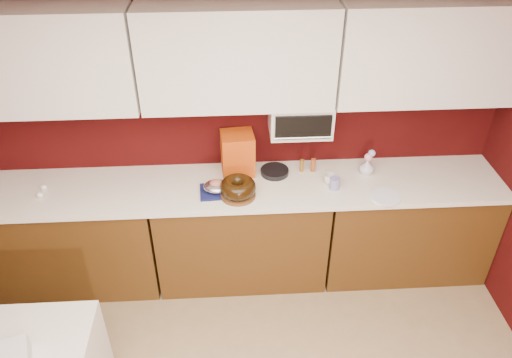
{
  "coord_description": "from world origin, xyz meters",
  "views": [
    {
      "loc": [
        -0.07,
        -1.11,
        3.09
      ],
      "look_at": [
        0.11,
        1.84,
        1.02
      ],
      "focal_mm": 35.0,
      "sensor_mm": 36.0,
      "label": 1
    }
  ],
  "objects": [
    {
      "name": "amber_bottle_tall",
      "position": [
        0.48,
        2.1,
        0.95
      ],
      "size": [
        0.04,
        0.04,
        0.1
      ],
      "primitive_type": "cylinder",
      "rotation": [
        0.0,
        0.0,
        -0.32
      ],
      "color": "brown",
      "rests_on": "countertop"
    },
    {
      "name": "amber_bottle",
      "position": [
        0.57,
        2.09,
        0.96
      ],
      "size": [
        0.05,
        0.05,
        0.11
      ],
      "primitive_type": "cylinder",
      "rotation": [
        0.0,
        0.0,
        0.32
      ],
      "color": "brown",
      "rests_on": "countertop"
    },
    {
      "name": "countertop",
      "position": [
        0.0,
        1.94,
        0.88
      ],
      "size": [
        4.0,
        0.62,
        0.04
      ],
      "primitive_type": "cube",
      "color": "white",
      "rests_on": "base_cabinet_center"
    },
    {
      "name": "bundt_cake",
      "position": [
        -0.02,
        1.8,
        0.98
      ],
      "size": [
        0.32,
        0.32,
        0.11
      ],
      "primitive_type": "torus",
      "rotation": [
        0.0,
        0.0,
        -0.25
      ],
      "color": "black",
      "rests_on": "cake_base"
    },
    {
      "name": "blue_jar",
      "position": [
        0.69,
        1.85,
        0.95
      ],
      "size": [
        0.08,
        0.08,
        0.09
      ],
      "primitive_type": "cylinder",
      "rotation": [
        0.0,
        0.0,
        0.04
      ],
      "color": "navy",
      "rests_on": "countertop"
    },
    {
      "name": "upper_cabinet_right",
      "position": [
        1.33,
        2.08,
        1.85
      ],
      "size": [
        1.31,
        0.33,
        0.7
      ],
      "primitive_type": "cube",
      "color": "white",
      "rests_on": "wall_back"
    },
    {
      "name": "egg_left",
      "position": [
        -1.46,
        1.88,
        0.92
      ],
      "size": [
        0.06,
        0.05,
        0.04
      ],
      "primitive_type": "ellipsoid",
      "rotation": [
        0.0,
        0.0,
        0.14
      ],
      "color": "white",
      "rests_on": "countertop"
    },
    {
      "name": "china_plate",
      "position": [
        1.05,
        1.72,
        0.91
      ],
      "size": [
        0.3,
        0.3,
        0.01
      ],
      "primitive_type": "cylinder",
      "rotation": [
        0.0,
        0.0,
        0.44
      ],
      "color": "white",
      "rests_on": "countertop"
    },
    {
      "name": "base_cabinet_left",
      "position": [
        -1.33,
        1.94,
        0.43
      ],
      "size": [
        1.31,
        0.58,
        0.86
      ],
      "primitive_type": "cube",
      "color": "#4E2F0F",
      "rests_on": "floor"
    },
    {
      "name": "foil_ham_nest",
      "position": [
        -0.18,
        1.86,
        0.96
      ],
      "size": [
        0.22,
        0.19,
        0.07
      ],
      "primitive_type": "ellipsoid",
      "rotation": [
        0.0,
        0.0,
        0.18
      ],
      "color": "silver",
      "rests_on": "navy_towel"
    },
    {
      "name": "ceiling",
      "position": [
        0.0,
        0.0,
        2.5
      ],
      "size": [
        4.0,
        4.5,
        0.02
      ],
      "primitive_type": "cube",
      "color": "white",
      "rests_on": "wall_back"
    },
    {
      "name": "wall_back",
      "position": [
        0.0,
        2.25,
        1.25
      ],
      "size": [
        4.0,
        0.02,
        2.5
      ],
      "primitive_type": "cube",
      "color": "#380807",
      "rests_on": "floor"
    },
    {
      "name": "upper_cabinet_left",
      "position": [
        -1.33,
        2.08,
        1.85
      ],
      "size": [
        1.31,
        0.33,
        0.7
      ],
      "primitive_type": "cube",
      "color": "white",
      "rests_on": "wall_back"
    },
    {
      "name": "base_cabinet_right",
      "position": [
        1.33,
        1.94,
        0.43
      ],
      "size": [
        1.31,
        0.58,
        0.86
      ],
      "primitive_type": "cube",
      "color": "#4E2F0F",
      "rests_on": "floor"
    },
    {
      "name": "flower_blue",
      "position": [
        1.01,
        2.06,
        1.07
      ],
      "size": [
        0.05,
        0.05,
        0.05
      ],
      "primitive_type": "sphere",
      "color": "#97B6F1",
      "rests_on": "flower_vase"
    },
    {
      "name": "flower_pink",
      "position": [
        0.98,
        2.04,
        1.05
      ],
      "size": [
        0.06,
        0.06,
        0.06
      ],
      "primitive_type": "sphere",
      "color": "pink",
      "rests_on": "flower_vase"
    },
    {
      "name": "toaster_oven",
      "position": [
        0.45,
        2.1,
        1.38
      ],
      "size": [
        0.45,
        0.3,
        0.25
      ],
      "primitive_type": "cube",
      "color": "white",
      "rests_on": "upper_cabinet_center"
    },
    {
      "name": "dark_pan",
      "position": [
        0.27,
        2.08,
        0.92
      ],
      "size": [
        0.28,
        0.28,
        0.04
      ],
      "primitive_type": "cylinder",
      "rotation": [
        0.0,
        0.0,
        0.34
      ],
      "color": "black",
      "rests_on": "countertop"
    },
    {
      "name": "coffee_mug",
      "position": [
        0.68,
        1.92,
        0.95
      ],
      "size": [
        0.12,
        0.12,
        0.09
      ],
      "primitive_type": "imported",
      "rotation": [
        0.0,
        0.0,
        0.75
      ],
      "color": "white",
      "rests_on": "countertop"
    },
    {
      "name": "cake_base",
      "position": [
        -0.02,
        1.8,
        0.91
      ],
      "size": [
        0.26,
        0.26,
        0.02
      ],
      "primitive_type": "cylinder",
      "rotation": [
        0.0,
        0.0,
        0.02
      ],
      "color": "brown",
      "rests_on": "countertop"
    },
    {
      "name": "upper_cabinet_center",
      "position": [
        0.0,
        2.08,
        1.85
      ],
      "size": [
        1.31,
        0.33,
        0.7
      ],
      "primitive_type": "cube",
      "color": "white",
      "rests_on": "wall_back"
    },
    {
      "name": "toaster_oven_door",
      "position": [
        0.45,
        1.94,
        1.38
      ],
      "size": [
        0.4,
        0.02,
        0.18
      ],
      "primitive_type": "cube",
      "color": "black",
      "rests_on": "toaster_oven"
    },
    {
      "name": "roasted_ham",
      "position": [
        -0.18,
        1.86,
        0.98
      ],
      "size": [
        0.12,
        0.11,
        0.06
      ],
      "primitive_type": "ellipsoid",
      "rotation": [
        0.0,
        0.0,
        0.38
      ],
      "color": "#BA6C55",
      "rests_on": "foil_ham_nest"
    },
    {
      "name": "base_cabinet_center",
      "position": [
        0.0,
        1.94,
        0.43
      ],
      "size": [
        1.31,
        0.58,
        0.86
      ],
      "primitive_type": "cube",
      "color": "#4E2F0F",
      "rests_on": "floor"
    },
    {
      "name": "pandoro_box",
      "position": [
        -0.01,
        2.12,
        1.07
      ],
      "size": [
        0.26,
        0.24,
        0.33
      ],
      "primitive_type": "cube",
      "rotation": [
        0.0,
        0.0,
        0.09
      ],
      "color": "#A9250B",
      "rests_on": "countertop"
    },
    {
      "name": "flower_vase",
      "position": [
        0.98,
        2.04,
        0.97
      ],
      "size": [
        0.11,
        0.11,
        0.13
      ],
      "primitive_type": "imported",
      "rotation": [
        0.0,
        0.0,
        -0.35
      ],
      "color": "silver",
      "rests_on": "countertop"
    },
    {
      "name": "navy_towel",
      "position": [
        -0.18,
        1.86,
        0.91
      ],
      "size": [
        0.25,
        0.22,
        0.02
      ],
      "primitive_type": "cube",
      "rotation": [
        0.0,
        0.0,
        0.05
      ],
      "color": "#14194D",
      "rests_on": "countertop"
    },
    {
      "name": "toaster_oven_handle",
      "position": [
        0.45,
        1.93,
        1.3
      ],
      "size": [
        0.42,
        0.02,
        0.02
      ],
      "primitive_type": "cylinder",
      "rotation": [
        0.0,
        1.57,
        0.0
      ],
      "color": "silver",
      "rests_on": "toaster_oven"
    },
    {
      "name": "egg_right",
      "position": [
        -1.46,
        1.97,
        0.92
      ],
      "size": [
        0.05,
        0.04,
        0.04
      ],
      "primitive_type": "ellipsoid",
      "rotation": [
        0.0,
        0.0,
        -0.04
      ],
      "color": "white",
      "rests_on": "countertop"
    }
  ]
}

